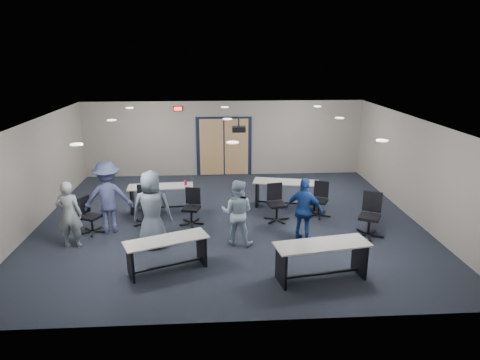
{
  "coord_description": "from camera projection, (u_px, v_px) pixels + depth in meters",
  "views": [
    {
      "loc": [
        -0.37,
        -10.72,
        4.39
      ],
      "look_at": [
        0.28,
        -0.3,
        1.23
      ],
      "focal_mm": 32.0,
      "sensor_mm": 36.0,
      "label": 1
    }
  ],
  "objects": [
    {
      "name": "table_front_left",
      "position": [
        167.0,
        249.0,
        8.81
      ],
      "size": [
        1.8,
        1.18,
        0.69
      ],
      "rotation": [
        0.0,
        0.0,
        0.39
      ],
      "color": "#A8A59F",
      "rests_on": "floor"
    },
    {
      "name": "double_door",
      "position": [
        224.0,
        147.0,
        15.49
      ],
      "size": [
        2.0,
        0.07,
        2.2
      ],
      "color": "black",
      "rests_on": "back_wall"
    },
    {
      "name": "chair_loose_left",
      "position": [
        91.0,
        215.0,
        10.63
      ],
      "size": [
        0.78,
        0.78,
        0.92
      ],
      "primitive_type": null,
      "rotation": [
        0.0,
        0.0,
        1.12
      ],
      "color": "black",
      "rests_on": "floor"
    },
    {
      "name": "person_gray",
      "position": [
        69.0,
        215.0,
        9.79
      ],
      "size": [
        0.59,
        0.39,
        1.59
      ],
      "primitive_type": "imported",
      "rotation": [
        0.0,
        0.0,
        3.12
      ],
      "color": "gray",
      "rests_on": "floor"
    },
    {
      "name": "chair_back_b",
      "position": [
        191.0,
        207.0,
        11.16
      ],
      "size": [
        0.72,
        0.72,
        0.95
      ],
      "primitive_type": null,
      "rotation": [
        0.0,
        0.0,
        -0.24
      ],
      "color": "black",
      "rests_on": "floor"
    },
    {
      "name": "front_wall",
      "position": [
        239.0,
        249.0,
        6.84
      ],
      "size": [
        10.0,
        0.04,
        2.7
      ],
      "primitive_type": "cube",
      "color": "gray",
      "rests_on": "floor"
    },
    {
      "name": "person_back",
      "position": [
        108.0,
        197.0,
        10.58
      ],
      "size": [
        1.26,
        0.83,
        1.83
      ],
      "primitive_type": "imported",
      "rotation": [
        0.0,
        0.0,
        3.27
      ],
      "color": "#3D456E",
      "rests_on": "floor"
    },
    {
      "name": "ceiling_projector",
      "position": [
        239.0,
        129.0,
        11.33
      ],
      "size": [
        0.35,
        0.32,
        0.37
      ],
      "color": "black",
      "rests_on": "ceiling"
    },
    {
      "name": "table_front_right",
      "position": [
        322.0,
        255.0,
        8.45
      ],
      "size": [
        1.96,
        0.94,
        0.76
      ],
      "rotation": [
        0.0,
        0.0,
        0.17
      ],
      "color": "#A8A59F",
      "rests_on": "floor"
    },
    {
      "name": "person_lightblue",
      "position": [
        237.0,
        212.0,
        9.93
      ],
      "size": [
        0.9,
        0.78,
        1.58
      ],
      "primitive_type": "imported",
      "rotation": [
        0.0,
        0.0,
        2.86
      ],
      "color": "#A1BBD5",
      "rests_on": "floor"
    },
    {
      "name": "floor",
      "position": [
        229.0,
        221.0,
        11.53
      ],
      "size": [
        10.0,
        10.0,
        0.0
      ],
      "primitive_type": "plane",
      "color": "black",
      "rests_on": "ground"
    },
    {
      "name": "chair_back_d",
      "position": [
        319.0,
        200.0,
        11.71
      ],
      "size": [
        0.81,
        0.81,
        0.96
      ],
      "primitive_type": null,
      "rotation": [
        0.0,
        0.0,
        -0.46
      ],
      "color": "black",
      "rests_on": "floor"
    },
    {
      "name": "exit_sign",
      "position": [
        178.0,
        109.0,
        14.97
      ],
      "size": [
        0.32,
        0.07,
        0.18
      ],
      "color": "black",
      "rests_on": "back_wall"
    },
    {
      "name": "chair_loose_right",
      "position": [
        370.0,
        215.0,
        10.42
      ],
      "size": [
        0.93,
        0.93,
        1.09
      ],
      "primitive_type": null,
      "rotation": [
        0.0,
        0.0,
        -0.51
      ],
      "color": "black",
      "rests_on": "floor"
    },
    {
      "name": "left_wall",
      "position": [
        32.0,
        176.0,
        10.84
      ],
      "size": [
        0.04,
        9.0,
        2.7
      ],
      "primitive_type": "cube",
      "color": "gray",
      "rests_on": "floor"
    },
    {
      "name": "chair_back_a",
      "position": [
        145.0,
        206.0,
        11.17
      ],
      "size": [
        0.66,
        0.66,
        1.03
      ],
      "primitive_type": null,
      "rotation": [
        0.0,
        0.0,
        0.03
      ],
      "color": "black",
      "rests_on": "floor"
    },
    {
      "name": "back_wall",
      "position": [
        224.0,
        139.0,
        15.44
      ],
      "size": [
        10.0,
        0.04,
        2.7
      ],
      "primitive_type": "cube",
      "color": "gray",
      "rests_on": "floor"
    },
    {
      "name": "ceiling_can_lights",
      "position": [
        228.0,
        121.0,
        11.0
      ],
      "size": [
        6.24,
        5.74,
        0.02
      ],
      "primitive_type": null,
      "color": "silver",
      "rests_on": "ceiling"
    },
    {
      "name": "right_wall",
      "position": [
        415.0,
        169.0,
        11.44
      ],
      "size": [
        0.04,
        9.0,
        2.7
      ],
      "primitive_type": "cube",
      "color": "gray",
      "rests_on": "floor"
    },
    {
      "name": "chair_back_c",
      "position": [
        277.0,
        203.0,
        11.38
      ],
      "size": [
        0.74,
        0.74,
        1.0
      ],
      "primitive_type": null,
      "rotation": [
        0.0,
        0.0,
        0.2
      ],
      "color": "black",
      "rests_on": "floor"
    },
    {
      "name": "table_back_right",
      "position": [
        286.0,
        189.0,
        12.45
      ],
      "size": [
        1.97,
        1.04,
        0.76
      ],
      "rotation": [
        0.0,
        0.0,
        -0.23
      ],
      "color": "#A8A59F",
      "rests_on": "floor"
    },
    {
      "name": "table_back_left",
      "position": [
        161.0,
        193.0,
        12.12
      ],
      "size": [
        1.85,
        0.72,
        1.01
      ],
      "rotation": [
        0.0,
        0.0,
        0.07
      ],
      "color": "#A8A59F",
      "rests_on": "floor"
    },
    {
      "name": "person_plaid",
      "position": [
        152.0,
        210.0,
        9.75
      ],
      "size": [
        0.91,
        0.6,
        1.83
      ],
      "primitive_type": "imported",
      "rotation": [
        0.0,
        0.0,
        3.12
      ],
      "color": "slate",
      "rests_on": "floor"
    },
    {
      "name": "person_navy",
      "position": [
        304.0,
        210.0,
        10.06
      ],
      "size": [
        0.99,
        0.8,
        1.58
      ],
      "primitive_type": "imported",
      "rotation": [
        0.0,
        0.0,
        2.61
      ],
      "color": "navy",
      "rests_on": "floor"
    },
    {
      "name": "ceiling",
      "position": [
        228.0,
        121.0,
        10.75
      ],
      "size": [
        10.0,
        9.0,
        0.04
      ],
      "primitive_type": "cube",
      "color": "white",
      "rests_on": "back_wall"
    }
  ]
}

